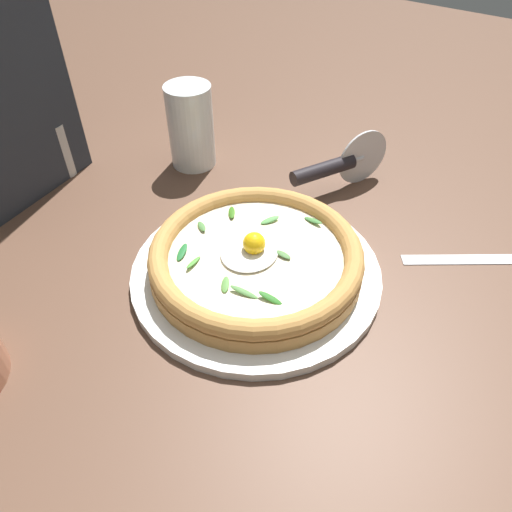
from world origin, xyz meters
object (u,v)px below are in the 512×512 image
object	(u,v)px
pizza_cutter	(336,166)
pepper_shaker	(60,150)
drinking_glass	(191,132)
pizza	(256,257)

from	to	relation	value
pizza_cutter	pepper_shaker	xyz separation A→B (m)	(-0.20, 0.37, -0.00)
pizza_cutter	drinking_glass	xyz separation A→B (m)	(-0.06, 0.22, 0.01)
pizza	drinking_glass	distance (m)	0.28
pizza_cutter	pepper_shaker	world-z (taller)	same
pizza	drinking_glass	size ratio (longest dim) A/B	1.99
drinking_glass	pepper_shaker	distance (m)	0.20
pizza	pizza_cutter	size ratio (longest dim) A/B	1.67
pizza	pizza_cutter	bearing A→B (deg)	2.59
drinking_glass	pizza	bearing A→B (deg)	-123.59
pizza	pepper_shaker	xyz separation A→B (m)	(0.01, 0.38, 0.01)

